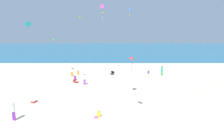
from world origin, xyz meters
name	(u,v)px	position (x,y,z in m)	size (l,w,h in m)	color
ground_plane	(112,80)	(0.00, 10.00, 0.00)	(120.00, 120.00, 0.00)	beige
ocean_water	(112,49)	(0.00, 53.96, 0.03)	(120.00, 60.00, 0.05)	#236084
beach_chair_far_left	(112,73)	(-0.03, 13.55, 0.29)	(0.83, 0.84, 0.60)	black
beach_chair_far_right	(75,81)	(-5.16, 8.91, 0.24)	(0.85, 0.80, 0.56)	#D13D3D
cooler_box	(33,101)	(-7.98, 1.83, 0.13)	(0.54, 0.63, 0.25)	red
person_0	(84,78)	(-3.75, 7.94, 0.88)	(0.34, 0.34, 1.52)	purple
person_1	(161,70)	(7.97, 13.12, 0.89)	(0.36, 0.36, 1.54)	green
person_2	(71,75)	(-6.46, 12.40, 0.30)	(0.64, 0.72, 0.80)	orange
person_3	(74,78)	(-5.47, 10.07, 0.29)	(0.52, 0.69, 0.78)	purple
person_4	(77,73)	(-5.67, 13.68, 0.27)	(0.38, 0.61, 0.72)	orange
person_5	(12,110)	(-8.03, -1.91, 0.89)	(0.38, 0.38, 1.55)	purple
person_6	(148,73)	(5.95, 13.91, 0.26)	(0.60, 0.59, 0.70)	blue
person_7	(98,114)	(-1.22, -1.37, 0.26)	(0.63, 0.57, 0.71)	yellow
kite_yellow	(102,12)	(-2.00, 22.71, 10.65)	(0.50, 0.40, 1.60)	yellow
kite_green	(53,39)	(-12.53, 23.58, 5.22)	(0.58, 0.67, 1.22)	green
kite_teal	(27,24)	(-12.26, 11.65, 8.04)	(0.76, 0.72, 1.29)	#1EADAD
kite_lime	(79,17)	(-7.25, 26.30, 9.97)	(0.49, 0.22, 1.00)	#99DB33
kite_red	(132,58)	(1.58, -1.00, 4.96)	(0.65, 0.73, 1.56)	red
kite_blue	(129,9)	(2.08, 7.81, 9.68)	(0.60, 0.57, 1.23)	blue
kite_magenta	(101,7)	(-1.69, 15.55, 10.90)	(0.75, 0.55, 1.94)	#DB3DA8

